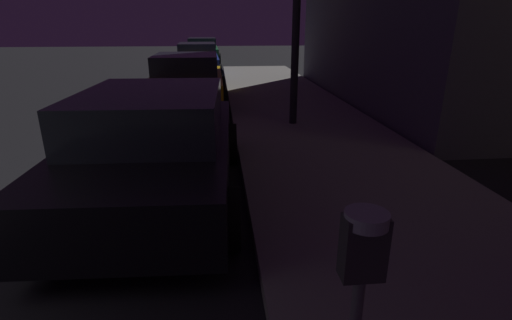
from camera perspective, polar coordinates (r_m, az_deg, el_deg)
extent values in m
cube|color=#333333|center=(1.76, 15.72, -12.46)|extent=(0.19, 0.11, 0.30)
cylinder|color=#999EA5|center=(1.69, 16.16, -8.43)|extent=(0.19, 0.19, 0.06)
cube|color=black|center=(1.72, 14.07, -11.53)|extent=(0.01, 0.08, 0.11)
cube|color=black|center=(5.15, -14.66, 0.48)|extent=(2.05, 4.27, 0.64)
cube|color=#1E2328|center=(5.00, -15.21, 6.80)|extent=(1.75, 2.32, 0.56)
cylinder|color=black|center=(6.66, -20.54, 2.02)|extent=(0.25, 0.67, 0.66)
cylinder|color=black|center=(6.36, -3.88, 2.47)|extent=(0.25, 0.67, 0.66)
cylinder|color=black|center=(4.41, -29.91, -8.34)|extent=(0.25, 0.67, 0.66)
cylinder|color=black|center=(3.95, -3.99, -8.75)|extent=(0.25, 0.67, 0.66)
cube|color=gold|center=(10.99, -10.15, 10.80)|extent=(1.91, 4.32, 0.64)
cube|color=#1E2328|center=(10.85, -10.36, 13.77)|extent=(1.67, 2.22, 0.56)
cylinder|color=black|center=(12.43, -14.15, 10.40)|extent=(0.22, 0.66, 0.66)
cylinder|color=black|center=(12.32, -5.21, 10.82)|extent=(0.22, 0.66, 0.66)
cylinder|color=black|center=(9.83, -16.13, 7.90)|extent=(0.22, 0.66, 0.66)
cylinder|color=black|center=(9.69, -4.88, 8.43)|extent=(0.22, 0.66, 0.66)
cube|color=navy|center=(17.50, -8.66, 14.08)|extent=(1.87, 4.51, 0.64)
cube|color=#1E2328|center=(17.32, -8.77, 15.95)|extent=(1.60, 2.30, 0.56)
cylinder|color=black|center=(18.94, -11.30, 13.61)|extent=(0.24, 0.67, 0.66)
cylinder|color=black|center=(18.91, -5.81, 13.87)|extent=(0.24, 0.67, 0.66)
cylinder|color=black|center=(16.19, -11.89, 12.60)|extent=(0.24, 0.67, 0.66)
cylinder|color=black|center=(16.15, -5.49, 12.90)|extent=(0.24, 0.67, 0.66)
cube|color=#19592D|center=(23.79, -7.99, 15.53)|extent=(1.90, 4.61, 0.64)
cube|color=#1E2328|center=(23.67, -8.06, 16.92)|extent=(1.63, 2.29, 0.56)
cylinder|color=black|center=(25.24, -10.06, 15.11)|extent=(0.24, 0.67, 0.66)
cylinder|color=black|center=(25.23, -5.82, 15.30)|extent=(0.24, 0.67, 0.66)
cylinder|color=black|center=(22.42, -10.36, 14.55)|extent=(0.24, 0.67, 0.66)
cylinder|color=black|center=(22.41, -5.59, 14.77)|extent=(0.24, 0.67, 0.66)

